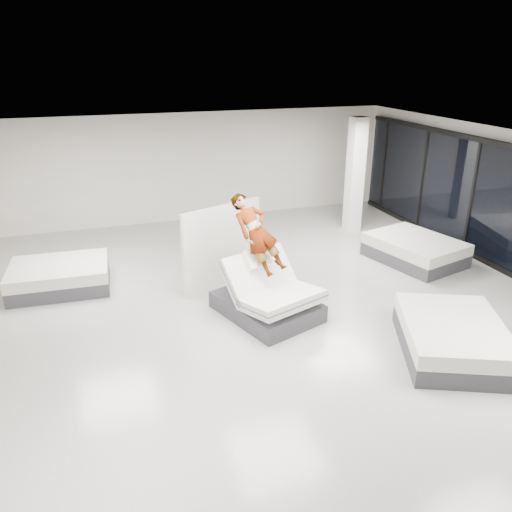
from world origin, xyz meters
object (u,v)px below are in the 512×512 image
Objects in this scene: remote at (277,263)px; column at (355,175)px; flat_bed_left_far at (60,276)px; divider_panel at (223,246)px; flat_bed_right_near at (452,338)px; hero_bed at (268,298)px; flat_bed_right_far at (415,250)px; person at (257,250)px.

remote is 0.04× the size of column.
flat_bed_left_far is at bearing 129.13° from remote.
flat_bed_right_near is at bearing -74.82° from divider_panel.
remote is (0.21, 0.07, 0.68)m from hero_bed.
flat_bed_right_near is at bearing -37.10° from flat_bed_left_far.
flat_bed_right_far is at bearing -7.82° from flat_bed_left_far.
hero_bed is 1.37× the size of person.
column is at bearing 76.45° from flat_bed_right_near.
column is (4.50, 2.44, 0.68)m from divider_panel.
divider_panel is 0.82× the size of flat_bed_right_far.
hero_bed is 0.72m from remote.
hero_bed is 0.72× the size of column.
hero_bed reaches higher than remote.
hero_bed is 16.39× the size of remote.
person is at bearing 109.27° from hero_bed.
hero_bed reaches higher than flat_bed_right_far.
remote is at bearing 17.29° from hero_bed.
person reaches higher than remote.
divider_panel is at bearing -16.02° from flat_bed_left_far.
person is at bearing -30.94° from flat_bed_left_far.
flat_bed_right_near is at bearing -63.72° from person.
remote reaches higher than flat_bed_right_far.
flat_bed_right_far is (4.15, 1.38, -0.77)m from remote.
flat_bed_right_far is (4.47, 1.12, -0.97)m from person.
column reaches higher than hero_bed.
person is at bearing 135.55° from flat_bed_right_near.
hero_bed is 1.75m from divider_panel.
flat_bed_left_far is (-3.76, 2.26, -0.98)m from person.
hero_bed is at bearing 138.12° from flat_bed_right_near.
flat_bed_right_near reaches higher than flat_bed_left_far.
person is 11.99× the size of remote.
column is (4.03, 4.04, 1.22)m from hero_bed.
remote is at bearing 134.81° from flat_bed_right_near.
person is at bearing -165.89° from flat_bed_right_far.
hero_bed is 0.95m from person.
column is (-0.33, 2.59, 1.31)m from flat_bed_right_far.
hero_bed is at bearing -33.63° from flat_bed_left_far.
remote is at bearing -57.85° from person.
flat_bed_left_far is (-3.88, 2.58, -0.10)m from hero_bed.
flat_bed_right_far is 0.77× the size of column.
flat_bed_left_far is 0.66× the size of column.
person is 0.64× the size of flat_bed_right_near.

